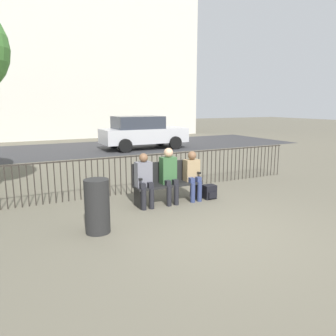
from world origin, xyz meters
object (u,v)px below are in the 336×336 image
object	(u,v)px
backpack	(209,192)
park_bench	(166,181)
seated_person_2	(193,173)
seated_person_0	(144,178)
trash_bin	(97,206)
seated_person_1	(169,173)
parked_car_1	(142,132)

from	to	relation	value
backpack	park_bench	bearing A→B (deg)	167.96
seated_person_2	backpack	bearing A→B (deg)	-11.82
seated_person_0	trash_bin	bearing A→B (deg)	-143.37
trash_bin	seated_person_2	bearing A→B (deg)	20.95
seated_person_0	backpack	size ratio (longest dim) A/B	3.61
seated_person_0	seated_person_1	distance (m)	0.60
seated_person_2	seated_person_1	bearing A→B (deg)	179.40
seated_person_1	seated_person_2	xyz separation A→B (m)	(0.60, -0.01, -0.06)
seated_person_1	backpack	xyz separation A→B (m)	(1.02, -0.09, -0.54)
trash_bin	park_bench	bearing A→B (deg)	29.98
trash_bin	seated_person_1	bearing A→B (deg)	26.99
seated_person_0	parked_car_1	size ratio (longest dim) A/B	0.28
seated_person_2	backpack	size ratio (longest dim) A/B	3.52
seated_person_1	seated_person_0	bearing A→B (deg)	-179.59
seated_person_1	park_bench	bearing A→B (deg)	91.65
trash_bin	seated_person_0	bearing A→B (deg)	36.63
parked_car_1	seated_person_0	bearing A→B (deg)	-112.24
seated_person_1	backpack	size ratio (longest dim) A/B	3.85
seated_person_0	seated_person_2	world-z (taller)	seated_person_0
park_bench	parked_car_1	distance (m)	9.16
seated_person_2	trash_bin	size ratio (longest dim) A/B	1.21
seated_person_0	seated_person_1	world-z (taller)	seated_person_1
seated_person_1	backpack	distance (m)	1.15
parked_car_1	trash_bin	distance (m)	10.88
park_bench	seated_person_0	distance (m)	0.63
seated_person_0	seated_person_2	xyz separation A→B (m)	(1.20, -0.00, -0.01)
seated_person_0	parked_car_1	world-z (taller)	parked_car_1
park_bench	trash_bin	bearing A→B (deg)	-150.02
park_bench	backpack	distance (m)	1.09
park_bench	seated_person_1	size ratio (longest dim) A/B	1.24
seated_person_1	trash_bin	world-z (taller)	seated_person_1
seated_person_2	backpack	world-z (taller)	seated_person_2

